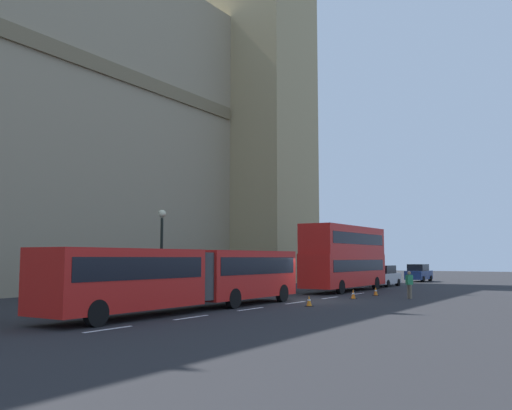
{
  "coord_description": "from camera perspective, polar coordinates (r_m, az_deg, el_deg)",
  "views": [
    {
      "loc": [
        -29.45,
        -15.07,
        2.51
      ],
      "look_at": [
        -1.29,
        2.95,
        5.73
      ],
      "focal_mm": 38.72,
      "sensor_mm": 36.0,
      "label": 1
    }
  ],
  "objects": [
    {
      "name": "ground_plane",
      "position": [
        33.18,
        5.59,
        -9.81
      ],
      "size": [
        160.0,
        160.0,
        0.0
      ],
      "primitive_type": "plane",
      "color": "#262628"
    },
    {
      "name": "lane_centre_marking",
      "position": [
        29.6,
        1.92,
        -10.35
      ],
      "size": [
        25.2,
        0.16,
        0.01
      ],
      "color": "silver",
      "rests_on": "ground_plane"
    },
    {
      "name": "articulated_bus",
      "position": [
        26.91,
        -6.79,
        -7.09
      ],
      "size": [
        16.61,
        2.54,
        2.9
      ],
      "color": "red",
      "rests_on": "ground_plane"
    },
    {
      "name": "double_decker_bus",
      "position": [
        42.82,
        9.17,
        -5.16
      ],
      "size": [
        10.76,
        2.54,
        4.9
      ],
      "color": "red",
      "rests_on": "ground_plane"
    },
    {
      "name": "sedan_lead",
      "position": [
        50.71,
        13.04,
        -7.16
      ],
      "size": [
        4.4,
        1.86,
        1.85
      ],
      "color": "#B7B7BC",
      "rests_on": "ground_plane"
    },
    {
      "name": "sedan_trailing",
      "position": [
        61.8,
        16.47,
        -6.75
      ],
      "size": [
        4.4,
        1.86,
        1.85
      ],
      "color": "navy",
      "rests_on": "ground_plane"
    },
    {
      "name": "traffic_cone_west",
      "position": [
        29.27,
        5.51,
        -9.83
      ],
      "size": [
        0.36,
        0.36,
        0.58
      ],
      "color": "black",
      "rests_on": "ground_plane"
    },
    {
      "name": "traffic_cone_middle",
      "position": [
        34.85,
        10.02,
        -9.08
      ],
      "size": [
        0.36,
        0.36,
        0.58
      ],
      "color": "black",
      "rests_on": "ground_plane"
    },
    {
      "name": "traffic_cone_east",
      "position": [
        38.23,
        12.27,
        -8.71
      ],
      "size": [
        0.36,
        0.36,
        0.58
      ],
      "color": "black",
      "rests_on": "ground_plane"
    },
    {
      "name": "street_lamp",
      "position": [
        32.04,
        -9.73,
        -4.44
      ],
      "size": [
        0.44,
        0.44,
        5.27
      ],
      "color": "black",
      "rests_on": "ground_plane"
    },
    {
      "name": "pedestrian_near_cones",
      "position": [
        35.86,
        15.56,
        -7.85
      ],
      "size": [
        0.47,
        0.42,
        1.69
      ],
      "color": "#726651",
      "rests_on": "ground_plane"
    }
  ]
}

